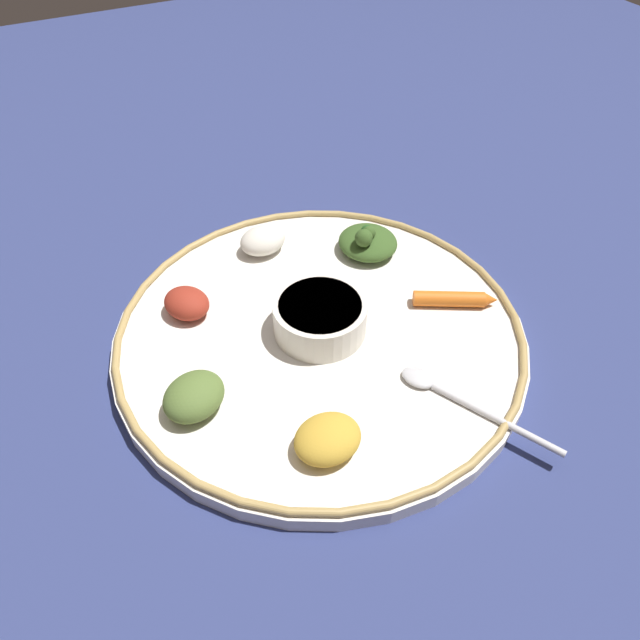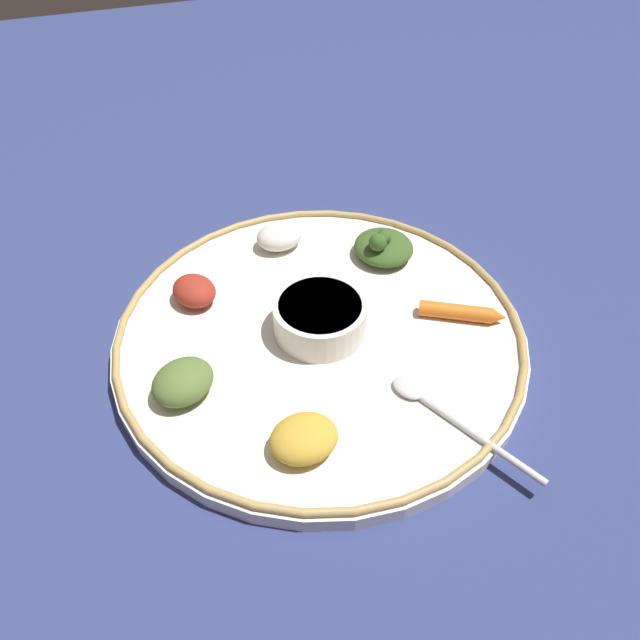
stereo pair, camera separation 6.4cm
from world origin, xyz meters
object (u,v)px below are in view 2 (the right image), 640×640
at_px(center_bowl, 320,316).
at_px(greens_pile, 383,246).
at_px(carrot_near_spoon, 461,312).
at_px(spoon, 441,411).

distance_m(center_bowl, greens_pile, 0.15).
bearing_deg(carrot_near_spoon, greens_pile, -163.27).
bearing_deg(carrot_near_spoon, spoon, -36.07).
bearing_deg(center_bowl, greens_pile, 129.91).
relative_size(center_bowl, carrot_near_spoon, 1.10).
distance_m(center_bowl, spoon, 0.16).
distance_m(center_bowl, carrot_near_spoon, 0.16).
distance_m(spoon, greens_pile, 0.24).
xyz_separation_m(greens_pile, carrot_near_spoon, (0.13, 0.04, -0.01)).
xyz_separation_m(center_bowl, greens_pile, (-0.10, 0.11, -0.01)).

